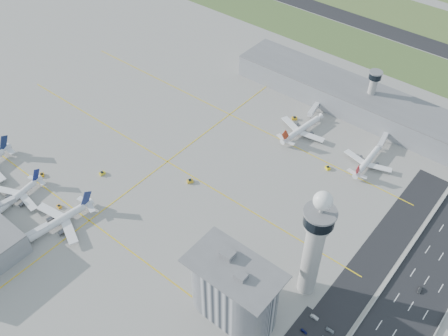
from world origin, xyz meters
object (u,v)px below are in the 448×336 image
Objects in this scene: car_lot_4 at (304,331)px; car_hw_1 at (420,290)px; control_tower at (315,241)px; tug_0 at (42,175)px; car_lot_5 at (314,317)px; airplane_far_a at (303,125)px; tug_5 at (328,168)px; airplane_far_b at (369,157)px; airplane_near_b at (15,195)px; jet_bridge_far_0 at (317,106)px; admin_building at (234,289)px; tug_4 at (294,118)px; secondary_tower at (372,89)px; airplane_near_c at (56,219)px; jet_bridge_near_2 at (24,241)px; jet_bridge_far_1 at (385,136)px; car_lot_11 at (330,330)px; tug_2 at (102,173)px; tug_1 at (59,206)px; tug_3 at (190,181)px.

car_lot_4 is 0.80× the size of car_hw_1.
tug_0 is at bearing -168.32° from control_tower.
tug_0 is at bearing 93.32° from car_lot_5.
airplane_far_a reaches higher than tug_5.
airplane_near_b is at bearing 135.44° from airplane_far_b.
jet_bridge_far_0 is at bearing 59.88° from airplane_far_b.
admin_building is 11.84× the size of tug_4.
secondary_tower reaches higher than airplane_near_c.
jet_bridge_near_2 is 1.00× the size of jet_bridge_far_1.
admin_building reaches higher than car_hw_1.
tug_0 is at bearing -51.73° from jet_bridge_far_1.
admin_building reaches higher than car_lot_11.
admin_building reaches higher than tug_0.
airplane_near_b is at bearing -66.03° from tug_4.
admin_building is 46.63m from car_lot_11.
airplane_far_a is at bearing 36.63° from car_lot_4.
airplane_near_b reaches higher than tug_2.
tug_2 is (20.28, 44.05, -4.18)m from airplane_near_b.
secondary_tower is 205.83m from tug_1.
car_lot_5 is at bearing 79.51° from car_lot_11.
secondary_tower reaches higher than tug_5.
tug_1 is at bearing -60.79° from tug_4.
car_lot_11 is at bearing -30.86° from control_tower.
tug_4 is at bearing -5.90° from jet_bridge_near_2.
admin_building is 3.00× the size of jet_bridge_far_0.
tug_5 is (87.65, 128.53, -5.13)m from airplane_near_c.
tug_2 is 0.85× the size of car_lot_11.
tug_1 is 0.70× the size of car_hw_1.
tug_3 is at bearing 145.63° from admin_building.
car_lot_4 is (101.43, -37.59, -0.49)m from tug_3.
jet_bridge_near_2 is 172.58m from tug_5.
jet_bridge_near_2 is at bearing -151.10° from control_tower.
tug_0 is 161.93m from tug_4.
jet_bridge_near_2 is (-60.97, -165.99, -2.75)m from airplane_far_a.
secondary_tower is 0.76× the size of admin_building.
tug_4 is 138.52m from car_hw_1.
control_tower reaches higher than airplane_near_c.
airplane_far_a is at bearing -68.47° from jet_bridge_far_1.
airplane_near_c is at bearing 58.09° from tug_1.
tug_4 is (14.21, 87.25, -0.00)m from tug_3.
car_lot_11 is at bearing -67.94° from secondary_tower.
tug_3 is at bearing 42.65° from tug_2.
airplane_near_b reaches higher than tug_0.
car_hw_1 is (106.62, -64.54, -4.94)m from airplane_far_a.
admin_building is 10.72× the size of car_lot_11.
tug_4 is at bearing 36.03° from car_lot_11.
car_lot_11 is (54.41, -89.82, -0.34)m from tug_5.
tug_4 is at bearing -89.56° from tug_5.
airplane_far_b is 8.98× the size of car_hw_1.
tug_0 reaches higher than tug_1.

